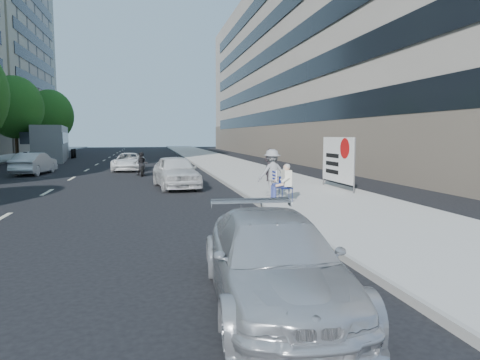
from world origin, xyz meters
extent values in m
plane|color=black|center=(0.00, 0.00, 0.00)|extent=(160.00, 160.00, 0.00)
cube|color=#AFABA3|center=(4.00, 20.00, 0.07)|extent=(5.00, 120.00, 0.15)
cube|color=gray|center=(17.00, 32.00, 10.00)|extent=(14.00, 70.00, 20.00)
cylinder|color=#382616|center=(-13.70, 30.00, 1.49)|extent=(0.30, 0.30, 2.97)
ellipsoid|color=#174A13|center=(-13.70, 30.00, 4.89)|extent=(4.80, 4.80, 5.52)
cylinder|color=#382616|center=(-13.70, 44.00, 1.31)|extent=(0.30, 0.30, 2.62)
ellipsoid|color=#174A13|center=(-13.70, 44.00, 4.79)|extent=(5.40, 5.40, 6.21)
cylinder|color=#121B52|center=(2.22, 2.40, 0.38)|extent=(0.02, 0.02, 0.45)
cylinder|color=#121B52|center=(2.58, 2.40, 0.38)|extent=(0.02, 0.02, 0.45)
cylinder|color=#121B52|center=(2.22, 2.76, 0.38)|extent=(0.02, 0.02, 0.45)
cylinder|color=#121B52|center=(2.58, 2.76, 0.38)|extent=(0.02, 0.02, 0.45)
cube|color=#121B52|center=(2.40, 2.58, 0.61)|extent=(0.40, 0.40, 0.03)
cube|color=#121B52|center=(2.40, 2.77, 0.80)|extent=(0.40, 0.02, 0.40)
cylinder|color=navy|center=(2.18, 2.48, 0.70)|extent=(0.44, 0.17, 0.17)
cylinder|color=navy|center=(1.96, 2.48, 0.47)|extent=(0.14, 0.14, 0.46)
cube|color=black|center=(1.90, 2.48, 0.20)|extent=(0.26, 0.11, 0.10)
cylinder|color=navy|center=(2.18, 2.68, 0.70)|extent=(0.44, 0.17, 0.17)
cylinder|color=navy|center=(1.96, 2.68, 0.47)|extent=(0.14, 0.14, 0.46)
cube|color=black|center=(1.90, 2.68, 0.20)|extent=(0.26, 0.11, 0.10)
cube|color=beige|center=(2.42, 2.58, 0.96)|extent=(0.26, 0.42, 0.56)
sphere|color=tan|center=(2.42, 2.58, 1.33)|extent=(0.23, 0.23, 0.23)
ellipsoid|color=gray|center=(2.44, 2.58, 1.36)|extent=(0.22, 0.24, 0.19)
ellipsoid|color=gray|center=(2.34, 2.58, 1.26)|extent=(0.10, 0.14, 0.13)
cylinder|color=beige|center=(2.30, 2.34, 0.93)|extent=(0.30, 0.10, 0.25)
cylinder|color=tan|center=(2.10, 2.34, 0.75)|extent=(0.29, 0.09, 0.14)
cylinder|color=beige|center=(2.35, 2.84, 0.98)|extent=(0.26, 0.20, 0.32)
cylinder|color=tan|center=(2.22, 2.98, 0.88)|extent=(0.30, 0.21, 0.18)
cube|color=white|center=(2.15, 3.13, 1.01)|extent=(0.03, 0.55, 0.40)
imported|color=gray|center=(2.30, 3.95, 1.03)|extent=(1.26, 0.89, 1.76)
imported|color=black|center=(3.67, 8.97, 0.97)|extent=(0.71, 0.68, 1.64)
cylinder|color=#4C4C4C|center=(5.66, 3.96, 1.25)|extent=(0.06, 0.06, 2.20)
cylinder|color=#4C4C4C|center=(5.66, 6.96, 1.25)|extent=(0.06, 0.06, 2.20)
cube|color=silver|center=(5.64, 5.46, 1.40)|extent=(0.04, 3.00, 1.90)
cylinder|color=#A50C0C|center=(5.62, 4.76, 1.90)|extent=(0.01, 0.84, 0.84)
cube|color=black|center=(5.62, 5.96, 1.55)|extent=(0.01, 1.30, 0.18)
cube|color=black|center=(5.62, 5.96, 1.20)|extent=(0.01, 1.30, 0.18)
cube|color=black|center=(5.62, 5.96, 0.85)|extent=(0.01, 1.30, 0.18)
imported|color=#AFB2B7|center=(-0.50, -5.71, 0.64)|extent=(2.13, 4.54, 1.28)
imported|color=silver|center=(-1.00, 8.51, 0.75)|extent=(2.29, 4.60, 1.51)
imported|color=silver|center=(-9.22, 17.26, 0.68)|extent=(1.99, 4.28, 1.36)
imported|color=white|center=(-3.60, 19.08, 0.60)|extent=(2.26, 4.46, 1.21)
cylinder|color=black|center=(-2.62, 14.41, 0.32)|extent=(0.16, 0.65, 0.64)
cylinder|color=black|center=(-2.62, 15.81, 0.32)|extent=(0.16, 0.65, 0.64)
cube|color=black|center=(-2.62, 15.11, 0.55)|extent=(0.33, 1.21, 0.35)
imported|color=black|center=(-2.62, 15.01, 0.71)|extent=(0.73, 0.59, 1.42)
cube|color=slate|center=(-11.38, 32.94, 1.65)|extent=(4.05, 12.22, 3.30)
cube|color=black|center=(-12.65, 32.94, 2.20)|extent=(1.56, 11.41, 1.00)
cube|color=black|center=(-10.11, 32.94, 2.20)|extent=(1.56, 11.41, 1.00)
cube|color=black|center=(-11.38, 26.92, 2.20)|extent=(2.39, 0.37, 1.00)
cylinder|color=black|center=(-12.63, 28.44, 0.50)|extent=(0.38, 1.02, 1.00)
cylinder|color=black|center=(-10.13, 28.44, 0.50)|extent=(0.38, 1.02, 1.00)
cylinder|color=black|center=(-12.63, 30.44, 0.50)|extent=(0.38, 1.02, 1.00)
cylinder|color=black|center=(-10.13, 30.44, 0.50)|extent=(0.38, 1.02, 1.00)
cylinder|color=black|center=(-12.63, 36.44, 0.50)|extent=(0.38, 1.02, 1.00)
cylinder|color=black|center=(-10.13, 36.44, 0.50)|extent=(0.38, 1.02, 1.00)
cylinder|color=black|center=(-12.63, 37.94, 0.50)|extent=(0.38, 1.02, 1.00)
cylinder|color=black|center=(-10.13, 37.94, 0.50)|extent=(0.38, 1.02, 1.00)
camera|label=1|loc=(-2.21, -11.43, 2.43)|focal=32.00mm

